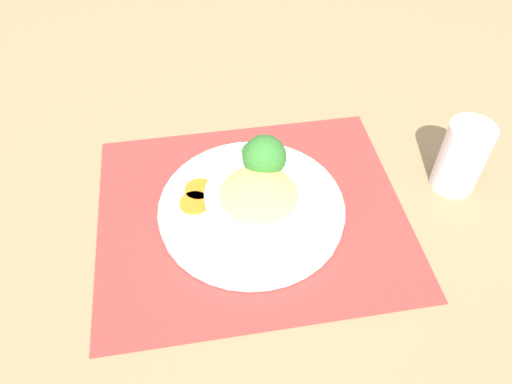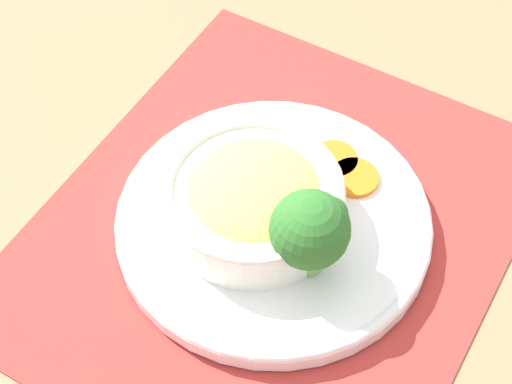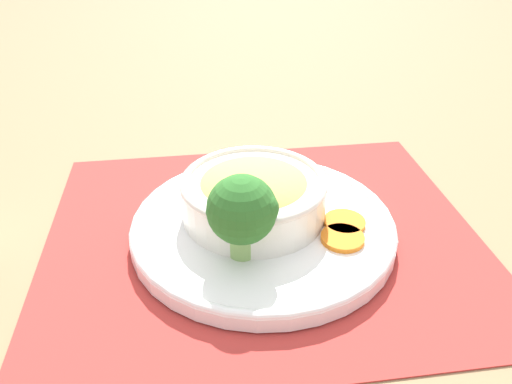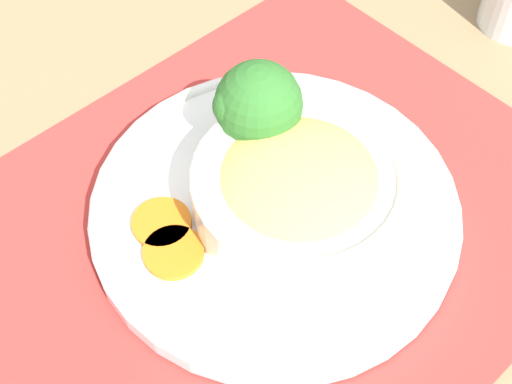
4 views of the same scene
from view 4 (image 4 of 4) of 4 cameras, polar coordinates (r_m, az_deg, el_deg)
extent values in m
plane|color=#8C704C|center=(0.59, 1.48, -2.05)|extent=(4.00, 4.00, 0.00)
cube|color=#B2332D|center=(0.58, 1.48, -1.93)|extent=(0.49, 0.42, 0.00)
cylinder|color=white|center=(0.58, 1.50, -1.37)|extent=(0.30, 0.30, 0.02)
torus|color=white|center=(0.57, 1.52, -0.90)|extent=(0.30, 0.30, 0.01)
cylinder|color=silver|center=(0.55, 3.36, -0.10)|extent=(0.16, 0.16, 0.04)
torus|color=silver|center=(0.53, 3.47, 1.32)|extent=(0.16, 0.16, 0.01)
ellipsoid|color=#E0B75B|center=(0.54, 3.42, 0.60)|extent=(0.13, 0.13, 0.05)
cylinder|color=#84AD5B|center=(0.59, 0.20, 4.36)|extent=(0.03, 0.03, 0.03)
sphere|color=#2D6B28|center=(0.56, 0.21, 7.04)|extent=(0.07, 0.07, 0.07)
sphere|color=#2D6B28|center=(0.56, -1.89, 6.90)|extent=(0.03, 0.03, 0.03)
sphere|color=#2D6B28|center=(0.57, 2.01, 7.79)|extent=(0.03, 0.03, 0.03)
cylinder|color=orange|center=(0.56, -7.57, -2.46)|extent=(0.05, 0.05, 0.01)
cylinder|color=orange|center=(0.54, -6.62, -4.82)|extent=(0.05, 0.05, 0.01)
camera|label=1|loc=(0.35, 118.89, 1.02)|focal=35.00mm
camera|label=2|loc=(0.81, 28.37, 64.29)|focal=60.00mm
camera|label=3|loc=(0.76, -24.24, 40.19)|focal=35.00mm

